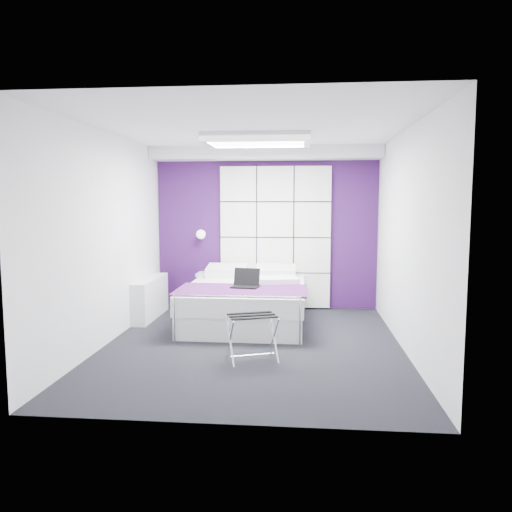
% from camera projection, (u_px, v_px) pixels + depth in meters
% --- Properties ---
extents(floor, '(4.40, 4.40, 0.00)m').
position_uv_depth(floor, '(253.00, 345.00, 6.12)').
color(floor, black).
rests_on(floor, ground).
extents(ceiling, '(4.40, 4.40, 0.00)m').
position_uv_depth(ceiling, '(253.00, 129.00, 5.83)').
color(ceiling, white).
rests_on(ceiling, wall_back).
extents(wall_back, '(3.60, 0.00, 3.60)m').
position_uv_depth(wall_back, '(266.00, 229.00, 8.15)').
color(wall_back, white).
rests_on(wall_back, floor).
extents(wall_left, '(0.00, 4.40, 4.40)m').
position_uv_depth(wall_left, '(108.00, 238.00, 6.14)').
color(wall_left, white).
rests_on(wall_left, floor).
extents(wall_right, '(0.00, 4.40, 4.40)m').
position_uv_depth(wall_right, '(406.00, 240.00, 5.81)').
color(wall_right, white).
rests_on(wall_right, floor).
extents(accent_wall, '(3.58, 0.02, 2.58)m').
position_uv_depth(accent_wall, '(266.00, 229.00, 8.14)').
color(accent_wall, '#341047').
rests_on(accent_wall, wall_back).
extents(soffit, '(3.58, 0.50, 0.20)m').
position_uv_depth(soffit, '(265.00, 153.00, 7.77)').
color(soffit, silver).
rests_on(soffit, wall_back).
extents(headboard, '(1.80, 0.08, 2.30)m').
position_uv_depth(headboard, '(275.00, 237.00, 8.09)').
color(headboard, white).
rests_on(headboard, wall_back).
extents(skylight, '(1.36, 0.86, 0.12)m').
position_uv_depth(skylight, '(257.00, 139.00, 6.43)').
color(skylight, white).
rests_on(skylight, ceiling).
extents(wall_lamp, '(0.15, 0.15, 0.15)m').
position_uv_depth(wall_lamp, '(201.00, 234.00, 8.12)').
color(wall_lamp, white).
rests_on(wall_lamp, wall_back).
extents(radiator, '(0.22, 1.20, 0.60)m').
position_uv_depth(radiator, '(150.00, 298.00, 7.53)').
color(radiator, silver).
rests_on(radiator, floor).
extents(bed, '(1.73, 2.08, 0.73)m').
position_uv_depth(bed, '(246.00, 302.00, 7.19)').
color(bed, silver).
rests_on(bed, floor).
extents(nightstand, '(0.46, 0.36, 0.05)m').
position_uv_depth(nightstand, '(212.00, 274.00, 8.14)').
color(nightstand, silver).
rests_on(nightstand, wall_back).
extents(luggage_rack, '(0.52, 0.38, 0.51)m').
position_uv_depth(luggage_rack, '(252.00, 338.00, 5.50)').
color(luggage_rack, silver).
rests_on(luggage_rack, floor).
extents(laptop, '(0.36, 0.26, 0.26)m').
position_uv_depth(laptop, '(245.00, 283.00, 6.80)').
color(laptop, black).
rests_on(laptop, bed).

